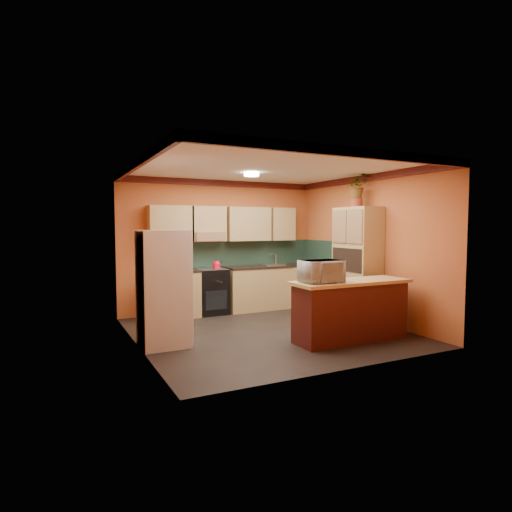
{
  "coord_description": "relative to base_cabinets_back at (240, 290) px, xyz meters",
  "views": [
    {
      "loc": [
        -3.27,
        -6.21,
        1.76
      ],
      "look_at": [
        0.01,
        0.45,
        1.24
      ],
      "focal_mm": 30.0,
      "sensor_mm": 36.0,
      "label": 1
    }
  ],
  "objects": [
    {
      "name": "breakfast_bar",
      "position": [
        0.6,
        -2.83,
        0.0
      ],
      "size": [
        1.8,
        0.55,
        0.88
      ],
      "primitive_type": "cube",
      "color": "#4D1A12",
      "rests_on": "ground"
    },
    {
      "name": "fridge",
      "position": [
        -2.05,
        -1.86,
        0.41
      ],
      "size": [
        0.68,
        0.66,
        1.7
      ],
      "primitive_type": "cube",
      "color": "silver",
      "rests_on": "ground"
    },
    {
      "name": "fern",
      "position": [
        1.55,
        -1.78,
        2.04
      ],
      "size": [
        0.47,
        0.44,
        0.45
      ],
      "primitive_type": "imported",
      "rotation": [
        0.0,
        0.0,
        0.24
      ],
      "color": "tan",
      "rests_on": "fern_pot"
    },
    {
      "name": "room_shell",
      "position": [
        -0.28,
        -1.52,
        1.65
      ],
      "size": [
        4.24,
        4.24,
        2.72
      ],
      "color": "black",
      "rests_on": "ground"
    },
    {
      "name": "stove",
      "position": [
        -0.62,
        -0.0,
        0.02
      ],
      "size": [
        0.58,
        0.58,
        0.91
      ],
      "primitive_type": "cube",
      "color": "black",
      "rests_on": "ground"
    },
    {
      "name": "base_cabinets_back",
      "position": [
        0.0,
        0.0,
        0.0
      ],
      "size": [
        3.65,
        0.6,
        0.88
      ],
      "primitive_type": "cube",
      "color": "tan",
      "rests_on": "ground"
    },
    {
      "name": "base_cabinets_right",
      "position": [
        1.5,
        -0.57,
        0.0
      ],
      "size": [
        0.6,
        0.8,
        0.88
      ],
      "primitive_type": "cube",
      "color": "tan",
      "rests_on": "ground"
    },
    {
      "name": "countertop_right",
      "position": [
        1.5,
        -0.57,
        0.46
      ],
      "size": [
        0.62,
        0.8,
        0.04
      ],
      "primitive_type": "cube",
      "color": "black",
      "rests_on": "base_cabinets_right"
    },
    {
      "name": "microwave",
      "position": [
        0.05,
        -2.83,
        0.65
      ],
      "size": [
        0.59,
        0.4,
        0.33
      ],
      "primitive_type": "imported",
      "rotation": [
        0.0,
        0.0,
        -0.0
      ],
      "color": "silver",
      "rests_on": "bar_top"
    },
    {
      "name": "bar_top",
      "position": [
        0.6,
        -2.83,
        0.47
      ],
      "size": [
        1.9,
        0.65,
        0.05
      ],
      "primitive_type": "cube",
      "color": "tan",
      "rests_on": "breakfast_bar"
    },
    {
      "name": "kettle",
      "position": [
        -0.53,
        -0.05,
        0.56
      ],
      "size": [
        0.19,
        0.19,
        0.18
      ],
      "primitive_type": null,
      "rotation": [
        0.0,
        0.0,
        0.1
      ],
      "color": "red",
      "rests_on": "stove"
    },
    {
      "name": "sink",
      "position": [
        0.77,
        0.0,
        0.5
      ],
      "size": [
        0.48,
        0.4,
        0.03
      ],
      "primitive_type": "cube",
      "color": "silver",
      "rests_on": "countertop_back"
    },
    {
      "name": "fern_pot",
      "position": [
        1.55,
        -1.78,
        1.74
      ],
      "size": [
        0.22,
        0.22,
        0.16
      ],
      "primitive_type": "cylinder",
      "color": "maroon",
      "rests_on": "pantry"
    },
    {
      "name": "pantry",
      "position": [
        1.55,
        -1.83,
        0.61
      ],
      "size": [
        0.48,
        0.9,
        2.1
      ],
      "primitive_type": "cube",
      "color": "tan",
      "rests_on": "ground"
    },
    {
      "name": "countertop_back",
      "position": [
        0.0,
        -0.0,
        0.46
      ],
      "size": [
        3.65,
        0.62,
        0.04
      ],
      "primitive_type": "cube",
      "color": "black",
      "rests_on": "base_cabinets_back"
    }
  ]
}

